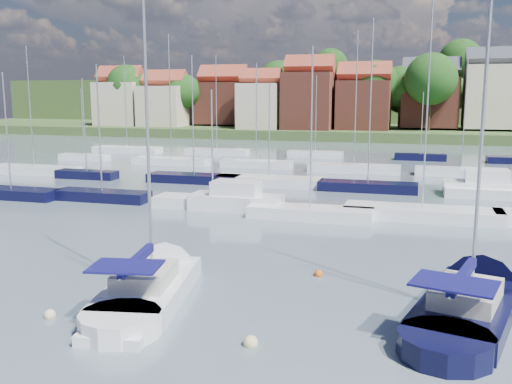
% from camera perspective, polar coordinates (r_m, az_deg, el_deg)
% --- Properties ---
extents(ground, '(260.00, 260.00, 0.00)m').
position_cam_1_polar(ground, '(61.41, 8.61, 1.56)').
color(ground, '#495963').
rests_on(ground, ground).
extents(sailboat_centre, '(5.10, 11.98, 15.78)m').
position_cam_1_polar(sailboat_centre, '(26.67, -9.77, -8.71)').
color(sailboat_centre, white).
rests_on(sailboat_centre, ground).
extents(sailboat_navy, '(6.18, 12.71, 16.98)m').
position_cam_1_polar(sailboat_navy, '(25.87, 21.05, -9.84)').
color(sailboat_navy, black).
rests_on(sailboat_navy, ground).
extents(tender, '(2.58, 1.44, 0.53)m').
position_cam_1_polar(tender, '(21.51, -14.23, -13.97)').
color(tender, white).
rests_on(tender, ground).
extents(buoy_c, '(0.47, 0.47, 0.47)m').
position_cam_1_polar(buoy_c, '(24.56, -19.92, -11.71)').
color(buoy_c, beige).
rests_on(buoy_c, ground).
extents(buoy_d, '(0.54, 0.54, 0.54)m').
position_cam_1_polar(buoy_d, '(20.83, -0.54, -15.09)').
color(buoy_d, beige).
rests_on(buoy_d, ground).
extents(buoy_e, '(0.43, 0.43, 0.43)m').
position_cam_1_polar(buoy_e, '(28.20, 6.26, -8.34)').
color(buoy_e, '#D85914').
rests_on(buoy_e, ground).
extents(buoy_f, '(0.48, 0.48, 0.48)m').
position_cam_1_polar(buoy_f, '(20.70, 16.81, -15.71)').
color(buoy_f, beige).
rests_on(buoy_f, ground).
extents(marina_field, '(79.62, 41.41, 15.93)m').
position_cam_1_polar(marina_field, '(56.36, 9.88, 1.22)').
color(marina_field, white).
rests_on(marina_field, ground).
extents(far_shore_town, '(212.46, 90.00, 22.27)m').
position_cam_1_polar(far_shore_town, '(153.08, 14.23, 8.04)').
color(far_shore_town, '#3B552A').
rests_on(far_shore_town, ground).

